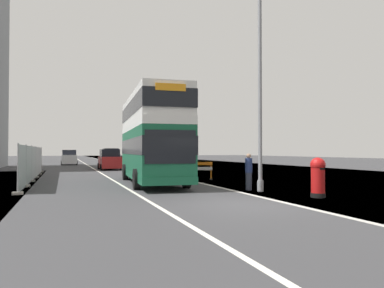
{
  "coord_description": "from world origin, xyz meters",
  "views": [
    {
      "loc": [
        -5.84,
        -11.23,
        1.84
      ],
      "look_at": [
        0.26,
        6.11,
        2.2
      ],
      "focal_mm": 34.13,
      "sensor_mm": 36.0,
      "label": 1
    }
  ],
  "objects_px": {
    "pedestrian_at_kerb": "(249,172)",
    "double_decker_bus": "(152,137)",
    "car_oncoming_near": "(110,160)",
    "lamppost_foreground": "(260,92)",
    "red_pillar_postbox": "(318,175)",
    "car_receding_far": "(69,158)",
    "roadworks_barrier": "(200,169)",
    "car_receding_mid": "(110,158)"
  },
  "relations": [
    {
      "from": "roadworks_barrier",
      "to": "car_oncoming_near",
      "type": "distance_m",
      "value": 15.69
    },
    {
      "from": "roadworks_barrier",
      "to": "car_receding_far",
      "type": "relative_size",
      "value": 0.36
    },
    {
      "from": "lamppost_foreground",
      "to": "roadworks_barrier",
      "type": "xyz_separation_m",
      "value": [
        -0.29,
        7.08,
        -3.84
      ]
    },
    {
      "from": "lamppost_foreground",
      "to": "roadworks_barrier",
      "type": "height_order",
      "value": "lamppost_foreground"
    },
    {
      "from": "double_decker_bus",
      "to": "car_oncoming_near",
      "type": "height_order",
      "value": "double_decker_bus"
    },
    {
      "from": "lamppost_foreground",
      "to": "car_receding_mid",
      "type": "xyz_separation_m",
      "value": [
        -3.3,
        29.0,
        -3.53
      ]
    },
    {
      "from": "lamppost_foreground",
      "to": "roadworks_barrier",
      "type": "relative_size",
      "value": 5.85
    },
    {
      "from": "car_receding_mid",
      "to": "roadworks_barrier",
      "type": "bearing_deg",
      "value": -82.18
    },
    {
      "from": "car_receding_mid",
      "to": "car_receding_far",
      "type": "xyz_separation_m",
      "value": [
        -4.51,
        8.14,
        -0.08
      ]
    },
    {
      "from": "pedestrian_at_kerb",
      "to": "double_decker_bus",
      "type": "bearing_deg",
      "value": 124.27
    },
    {
      "from": "double_decker_bus",
      "to": "roadworks_barrier",
      "type": "xyz_separation_m",
      "value": [
        3.46,
        1.31,
        -1.94
      ]
    },
    {
      "from": "red_pillar_postbox",
      "to": "car_oncoming_near",
      "type": "height_order",
      "value": "car_oncoming_near"
    },
    {
      "from": "double_decker_bus",
      "to": "red_pillar_postbox",
      "type": "height_order",
      "value": "double_decker_bus"
    },
    {
      "from": "lamppost_foreground",
      "to": "car_receding_far",
      "type": "height_order",
      "value": "lamppost_foreground"
    },
    {
      "from": "red_pillar_postbox",
      "to": "car_receding_mid",
      "type": "distance_m",
      "value": 32.01
    },
    {
      "from": "double_decker_bus",
      "to": "roadworks_barrier",
      "type": "bearing_deg",
      "value": 20.73
    },
    {
      "from": "double_decker_bus",
      "to": "car_receding_mid",
      "type": "relative_size",
      "value": 2.37
    },
    {
      "from": "car_oncoming_near",
      "to": "car_receding_far",
      "type": "xyz_separation_m",
      "value": [
        -3.62,
        14.86,
        -0.0
      ]
    },
    {
      "from": "double_decker_bus",
      "to": "red_pillar_postbox",
      "type": "distance_m",
      "value": 9.9
    },
    {
      "from": "lamppost_foreground",
      "to": "pedestrian_at_kerb",
      "type": "height_order",
      "value": "lamppost_foreground"
    },
    {
      "from": "double_decker_bus",
      "to": "car_oncoming_near",
      "type": "xyz_separation_m",
      "value": [
        -0.44,
        16.51,
        -1.71
      ]
    },
    {
      "from": "car_oncoming_near",
      "to": "car_receding_mid",
      "type": "relative_size",
      "value": 0.96
    },
    {
      "from": "red_pillar_postbox",
      "to": "roadworks_barrier",
      "type": "xyz_separation_m",
      "value": [
        -1.33,
        9.79,
        -0.16
      ]
    },
    {
      "from": "roadworks_barrier",
      "to": "car_oncoming_near",
      "type": "bearing_deg",
      "value": 104.4
    },
    {
      "from": "car_receding_far",
      "to": "pedestrian_at_kerb",
      "type": "distance_m",
      "value": 37.28
    },
    {
      "from": "roadworks_barrier",
      "to": "pedestrian_at_kerb",
      "type": "height_order",
      "value": "pedestrian_at_kerb"
    },
    {
      "from": "red_pillar_postbox",
      "to": "pedestrian_at_kerb",
      "type": "distance_m",
      "value": 3.59
    },
    {
      "from": "roadworks_barrier",
      "to": "car_receding_mid",
      "type": "height_order",
      "value": "car_receding_mid"
    },
    {
      "from": "red_pillar_postbox",
      "to": "roadworks_barrier",
      "type": "height_order",
      "value": "red_pillar_postbox"
    },
    {
      "from": "roadworks_barrier",
      "to": "car_receding_mid",
      "type": "relative_size",
      "value": 0.36
    },
    {
      "from": "double_decker_bus",
      "to": "red_pillar_postbox",
      "type": "bearing_deg",
      "value": -60.57
    },
    {
      "from": "car_receding_mid",
      "to": "car_receding_far",
      "type": "bearing_deg",
      "value": 119.01
    },
    {
      "from": "red_pillar_postbox",
      "to": "car_oncoming_near",
      "type": "distance_m",
      "value": 25.53
    },
    {
      "from": "roadworks_barrier",
      "to": "car_oncoming_near",
      "type": "xyz_separation_m",
      "value": [
        -3.9,
        15.2,
        0.23
      ]
    },
    {
      "from": "car_receding_mid",
      "to": "double_decker_bus",
      "type": "bearing_deg",
      "value": -91.1
    },
    {
      "from": "car_oncoming_near",
      "to": "car_receding_far",
      "type": "distance_m",
      "value": 15.3
    },
    {
      "from": "car_receding_mid",
      "to": "pedestrian_at_kerb",
      "type": "relative_size",
      "value": 2.62
    },
    {
      "from": "car_oncoming_near",
      "to": "car_receding_mid",
      "type": "distance_m",
      "value": 6.78
    },
    {
      "from": "car_oncoming_near",
      "to": "pedestrian_at_kerb",
      "type": "distance_m",
      "value": 22.0
    },
    {
      "from": "double_decker_bus",
      "to": "lamppost_foreground",
      "type": "xyz_separation_m",
      "value": [
        3.75,
        -5.77,
        1.9
      ]
    },
    {
      "from": "red_pillar_postbox",
      "to": "pedestrian_at_kerb",
      "type": "xyz_separation_m",
      "value": [
        -1.29,
        3.35,
        -0.0
      ]
    },
    {
      "from": "lamppost_foreground",
      "to": "pedestrian_at_kerb",
      "type": "distance_m",
      "value": 3.75
    }
  ]
}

